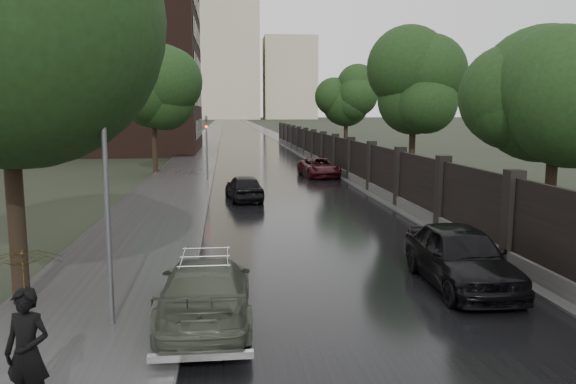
% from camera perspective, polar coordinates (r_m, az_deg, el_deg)
% --- Properties ---
extents(ground, '(800.00, 800.00, 0.00)m').
position_cam_1_polar(ground, '(10.69, 11.80, -15.50)').
color(ground, black).
rests_on(ground, ground).
extents(road, '(8.00, 420.00, 0.02)m').
position_cam_1_polar(road, '(199.35, -5.46, 6.94)').
color(road, black).
rests_on(road, ground).
extents(sidewalk_left, '(4.00, 420.00, 0.16)m').
position_cam_1_polar(sidewalk_left, '(199.34, -7.20, 6.93)').
color(sidewalk_left, '#2D2D2D').
rests_on(sidewalk_left, ground).
extents(verge_right, '(3.00, 420.00, 0.08)m').
position_cam_1_polar(verge_right, '(199.51, -3.87, 6.96)').
color(verge_right, '#2D2D2D').
rests_on(verge_right, ground).
extents(fence_right, '(0.45, 75.72, 2.70)m').
position_cam_1_polar(fence_right, '(42.14, 4.30, 3.74)').
color(fence_right, '#383533').
rests_on(fence_right, ground).
extents(tree_left_near, '(5.44, 5.44, 9.16)m').
position_cam_1_polar(tree_left_near, '(13.24, -27.11, 16.69)').
color(tree_left_near, black).
rests_on(tree_left_near, ground).
extents(tree_left_far, '(4.25, 4.25, 7.39)m').
position_cam_1_polar(tree_left_far, '(39.59, -13.55, 9.39)').
color(tree_left_far, black).
rests_on(tree_left_far, ground).
extents(tree_right_a, '(4.08, 4.08, 7.01)m').
position_cam_1_polar(tree_right_a, '(20.31, 25.66, 9.33)').
color(tree_right_a, black).
rests_on(tree_right_a, ground).
extents(tree_right_b, '(4.08, 4.08, 7.01)m').
position_cam_1_polar(tree_right_b, '(33.05, 12.63, 9.19)').
color(tree_right_b, black).
rests_on(tree_right_b, ground).
extents(tree_right_c, '(4.08, 4.08, 7.01)m').
position_cam_1_polar(tree_right_c, '(50.42, 5.94, 8.93)').
color(tree_right_c, black).
rests_on(tree_right_c, ground).
extents(lamp_post, '(0.25, 0.12, 5.11)m').
position_cam_1_polar(lamp_post, '(11.13, -17.94, -0.44)').
color(lamp_post, '#59595E').
rests_on(lamp_post, ground).
extents(traffic_light, '(0.16, 0.32, 4.00)m').
position_cam_1_polar(traffic_light, '(34.34, -8.27, 5.00)').
color(traffic_light, '#59595E').
rests_on(traffic_light, ground).
extents(brick_building, '(24.00, 18.00, 20.00)m').
position_cam_1_polar(brick_building, '(63.31, -20.40, 12.89)').
color(brick_building, black).
rests_on(brick_building, ground).
extents(stalinist_tower, '(92.00, 30.00, 159.00)m').
position_cam_1_polar(stalinist_tower, '(311.17, -5.89, 14.45)').
color(stalinist_tower, tan).
rests_on(stalinist_tower, ground).
extents(volga_sedan, '(1.89, 4.54, 1.31)m').
position_cam_1_polar(volga_sedan, '(11.71, -8.36, -9.85)').
color(volga_sedan, '#404638').
rests_on(volga_sedan, ground).
extents(hatchback_left, '(1.95, 3.91, 1.28)m').
position_cam_1_polar(hatchback_left, '(27.00, -4.48, 0.45)').
color(hatchback_left, black).
rests_on(hatchback_left, ground).
extents(car_right_near, '(1.89, 4.52, 1.53)m').
position_cam_1_polar(car_right_near, '(14.40, 17.13, -6.24)').
color(car_right_near, black).
rests_on(car_right_near, ground).
extents(car_right_far, '(2.49, 4.70, 1.26)m').
position_cam_1_polar(car_right_far, '(36.80, 3.17, 2.51)').
color(car_right_far, black).
rests_on(car_right_far, ground).
extents(pedestrian_umbrella, '(1.29, 1.30, 2.79)m').
position_cam_1_polar(pedestrian_umbrella, '(8.27, -25.35, -8.38)').
color(pedestrian_umbrella, black).
rests_on(pedestrian_umbrella, sidewalk_left).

